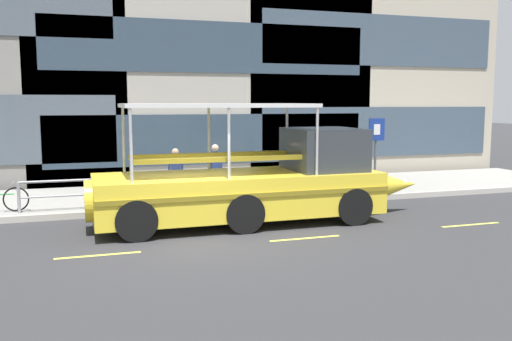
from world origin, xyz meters
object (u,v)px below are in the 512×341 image
object	(u,v)px
duck_tour_boat	(259,183)
pedestrian_near_bow	(323,163)
pedestrian_mid_left	(215,165)
pedestrian_mid_right	(176,169)
parking_sign	(376,142)

from	to	relation	value
duck_tour_boat	pedestrian_near_bow	bearing A→B (deg)	42.66
duck_tour_boat	pedestrian_mid_left	xyz separation A→B (m)	(-0.44, 3.26, 0.15)
pedestrian_near_bow	pedestrian_mid_right	world-z (taller)	pedestrian_near_bow
pedestrian_mid_right	pedestrian_near_bow	bearing A→B (deg)	0.75
pedestrian_mid_right	duck_tour_boat	bearing A→B (deg)	-59.34
pedestrian_mid_left	duck_tour_boat	bearing A→B (deg)	-82.37
duck_tour_boat	pedestrian_near_bow	world-z (taller)	duck_tour_boat
pedestrian_mid_left	parking_sign	bearing A→B (deg)	-6.25
duck_tour_boat	pedestrian_mid_left	distance (m)	3.29
pedestrian_near_bow	pedestrian_mid_left	xyz separation A→B (m)	(-3.76, 0.20, 0.03)
duck_tour_boat	pedestrian_mid_right	bearing A→B (deg)	120.66
pedestrian_near_bow	pedestrian_mid_left	world-z (taller)	pedestrian_mid_left
parking_sign	pedestrian_near_bow	xyz separation A→B (m)	(-1.78, 0.41, -0.71)
duck_tour_boat	pedestrian_mid_left	bearing A→B (deg)	97.63
parking_sign	pedestrian_near_bow	size ratio (longest dim) A/B	1.51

